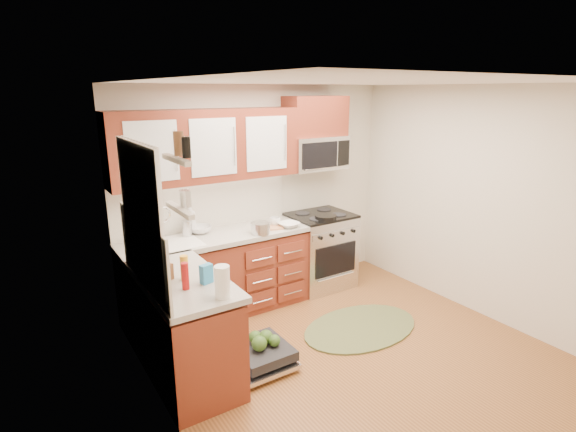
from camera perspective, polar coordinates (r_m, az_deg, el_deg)
floor at (r=4.55m, az=8.04°, el=-16.81°), size 3.50×3.50×0.00m
ceiling at (r=3.85m, az=9.51°, el=16.45°), size 3.50×3.50×0.00m
wall_back at (r=5.41m, az=-3.60°, el=3.01°), size 3.50×0.04×2.50m
wall_front at (r=3.04m, az=31.31°, el=-9.66°), size 3.50×0.04×2.50m
wall_left at (r=3.20m, az=-15.67°, el=-6.63°), size 0.04×3.50×2.50m
wall_right at (r=5.32m, az=23.03°, el=1.54°), size 0.04×3.50×2.50m
base_cabinet_back at (r=5.10m, az=-8.94°, el=-7.71°), size 2.05×0.60×0.85m
base_cabinet_left at (r=4.10m, az=-12.99°, el=-14.15°), size 0.60×1.25×0.85m
countertop_back at (r=4.93m, az=-9.12°, el=-2.67°), size 2.07×0.64×0.05m
countertop_left at (r=3.89m, az=-13.28°, el=-8.02°), size 0.64×1.27×0.05m
backsplash_back at (r=5.10m, az=-10.62°, el=1.52°), size 2.05×0.02×0.57m
backsplash_left at (r=3.70m, az=-17.89°, el=-4.46°), size 0.02×1.25×0.57m
upper_cabinets at (r=4.84m, az=-10.28°, el=8.79°), size 2.05×0.35×0.75m
cabinet_over_mw at (r=5.51m, az=3.48°, el=12.54°), size 0.76×0.35×0.47m
range at (r=5.73m, az=4.07°, el=-4.35°), size 0.76×0.64×0.95m
microwave at (r=5.53m, az=3.56°, el=8.02°), size 0.76×0.38×0.40m
sink at (r=4.77m, az=-14.75°, el=-4.90°), size 0.62×0.50×0.26m
dishwasher at (r=4.29m, az=-3.86°, el=-17.35°), size 0.70×0.60×0.20m
window at (r=3.58m, az=-18.23°, el=0.55°), size 0.03×1.05×1.05m
window_blind at (r=3.51m, az=-18.30°, el=5.81°), size 0.02×0.96×0.40m
shelf_upper at (r=2.68m, az=-14.03°, el=6.96°), size 0.04×0.40×0.03m
shelf_lower at (r=2.74m, az=-13.62°, el=0.76°), size 0.04×0.40×0.03m
rug at (r=4.96m, az=9.21°, el=-13.80°), size 1.44×1.04×0.02m
skillet at (r=5.37m, az=4.80°, el=-0.15°), size 0.28×0.28×0.05m
stock_pot at (r=4.89m, az=-3.52°, el=-1.53°), size 0.26×0.26×0.13m
cutting_board at (r=5.08m, az=-2.16°, el=-1.52°), size 0.28×0.22×0.02m
canister at (r=4.91m, az=-12.71°, el=-1.57°), size 0.14×0.14×0.17m
paper_towel_roll at (r=3.43m, az=-8.35°, el=-8.27°), size 0.15×0.15×0.25m
mustard_bottle at (r=3.80m, az=-13.02°, el=-6.43°), size 0.07×0.07×0.21m
red_bottle at (r=3.63m, az=-12.92°, el=-7.45°), size 0.07×0.07×0.22m
wooden_box at (r=3.85m, az=-15.54°, el=-6.93°), size 0.16×0.14×0.14m
blue_carton at (r=3.71m, az=-10.34°, el=-7.24°), size 0.11×0.08×0.16m
bowl_a at (r=5.12m, az=0.14°, el=-1.13°), size 0.26×0.26×0.06m
bowl_b at (r=5.01m, az=-11.06°, el=-1.70°), size 0.32×0.32×0.08m
cup at (r=5.17m, az=-1.66°, el=-0.72°), size 0.14×0.14×0.10m
soap_bottle_a at (r=5.02m, az=-12.28°, el=-0.26°), size 0.16×0.16×0.32m
soap_bottle_b at (r=4.00m, az=-16.95°, el=-5.82°), size 0.09×0.09×0.18m
soap_bottle_c at (r=4.07m, az=-15.76°, el=-5.49°), size 0.17×0.17×0.16m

